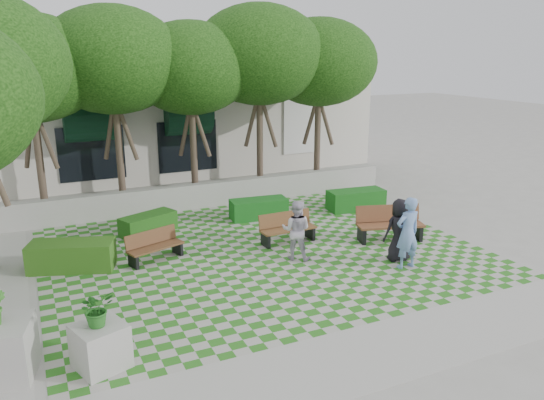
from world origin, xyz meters
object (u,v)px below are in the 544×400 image
hedge_east (356,200)px  person_white (296,230)px  hedge_midleft (148,224)px  person_blue (408,233)px  bench_west (154,246)px  hedge_midright (259,209)px  hedge_west (72,256)px  bench_mid (287,228)px  bench_east (389,224)px  person_dark (399,230)px  planter_back (1,348)px  planter_front (100,337)px

hedge_east → person_white: (-4.19, -3.31, 0.48)m
hedge_midleft → person_blue: person_blue is taller
bench_west → person_blue: (5.98, -3.36, 0.58)m
hedge_midright → person_white: person_white is taller
hedge_west → hedge_east: bearing=8.3°
bench_mid → hedge_west: size_ratio=0.81×
bench_east → person_white: person_white is taller
hedge_midleft → hedge_west: 3.19m
person_dark → bench_west: bearing=-16.3°
person_blue → person_white: bearing=-37.8°
bench_mid → hedge_west: bench_mid is taller
bench_east → hedge_midleft: size_ratio=1.19×
planter_back → person_white: (7.30, 2.75, 0.27)m
hedge_midright → planter_back: bearing=-140.0°
hedge_midright → hedge_midleft: (-3.82, 0.04, -0.03)m
hedge_midright → planter_back: (-7.85, -6.60, 0.24)m
bench_mid → hedge_east: bearing=25.7°
planter_back → person_blue: person_blue is taller
bench_east → hedge_west: bench_east is taller
hedge_east → person_white: size_ratio=1.22×
planter_back → planter_front: bearing=-13.8°
bench_west → person_dark: person_dark is taller
bench_west → bench_mid: bearing=-22.7°
person_blue → hedge_west: bearing=-25.1°
hedge_east → hedge_midleft: size_ratio=1.16×
planter_front → person_white: person_white is taller
hedge_midright → person_white: size_ratio=1.15×
person_dark → planter_back: bearing=17.2°
person_blue → person_dark: size_ratio=1.11×
hedge_midleft → person_blue: bearing=-45.1°
hedge_midleft → person_dark: 7.78m
bench_mid → hedge_midright: bearing=84.3°
hedge_east → hedge_west: 10.03m
hedge_midleft → planter_front: size_ratio=1.18×
hedge_east → planter_front: 11.80m
hedge_east → planter_back: (-11.49, -6.06, 0.21)m
bench_mid → hedge_midleft: bench_mid is taller
person_white → hedge_west: bearing=20.0°
hedge_west → person_blue: person_blue is taller
hedge_midleft → person_blue: 8.04m
planter_front → planter_back: bearing=166.2°
hedge_east → hedge_midright: hedge_east is taller
bench_east → bench_west: bench_east is taller
hedge_west → person_dark: bearing=-21.0°
bench_east → planter_front: bearing=-143.8°
planter_front → person_blue: size_ratio=0.77×
bench_mid → bench_west: (-3.98, 0.26, -0.04)m
planter_front → planter_back: size_ratio=0.88×
bench_east → hedge_midleft: bench_east is taller
bench_mid → planter_back: 8.69m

